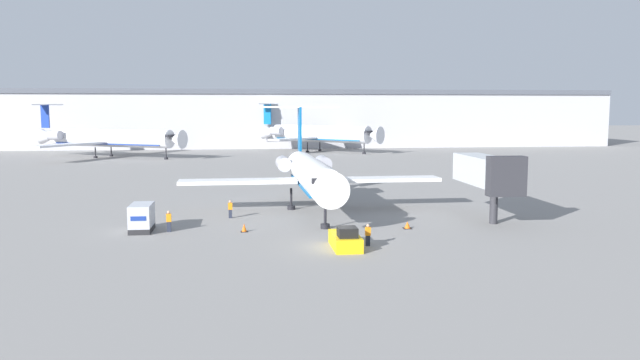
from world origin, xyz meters
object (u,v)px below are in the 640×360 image
airplane_parked_far_left (317,134)px  traffic_cone_right (407,225)px  airplane_parked_far_right (107,138)px  airplane_main (311,173)px  luggage_cart (142,218)px  worker_near_tug (368,235)px  jet_bridge (487,172)px  pushback_tug (345,240)px  worker_on_apron (169,221)px  traffic_cone_left (244,228)px  worker_by_wing (230,209)px

airplane_parked_far_left → traffic_cone_right: bearing=-92.0°
traffic_cone_right → airplane_parked_far_right: (-41.86, 82.53, 3.75)m
traffic_cone_right → airplane_parked_far_left: (3.31, 93.88, 3.96)m
airplane_parked_far_left → airplane_main: bearing=-97.1°
airplane_parked_far_left → luggage_cart: bearing=-105.5°
worker_near_tug → jet_bridge: size_ratio=0.16×
pushback_tug → worker_on_apron: 15.61m
traffic_cone_left → jet_bridge: jet_bridge is taller
luggage_cart → airplane_parked_far_left: airplane_parked_far_left is taller
luggage_cart → worker_on_apron: size_ratio=1.91×
airplane_main → traffic_cone_left: size_ratio=38.14×
luggage_cart → airplane_parked_far_right: 83.40m
airplane_parked_far_right → traffic_cone_right: bearing=-63.1°
traffic_cone_left → luggage_cart: bearing=171.6°
traffic_cone_left → airplane_parked_far_left: (17.11, 93.60, 3.92)m
pushback_tug → traffic_cone_right: 9.32m
worker_by_wing → airplane_parked_far_left: 88.91m
traffic_cone_left → traffic_cone_right: bearing=-1.2°
luggage_cart → worker_by_wing: luggage_cart is taller
luggage_cart → worker_by_wing: bearing=37.2°
pushback_tug → luggage_cart: (-15.80, 8.25, 0.52)m
worker_near_tug → worker_by_wing: (-10.41, 13.14, 0.02)m
worker_by_wing → airplane_parked_far_right: 80.24m
airplane_main → traffic_cone_left: 12.76m
airplane_main → worker_on_apron: bearing=-143.5°
airplane_main → traffic_cone_right: 13.19m
pushback_tug → traffic_cone_right: pushback_tug is taller
pushback_tug → airplane_parked_far_right: bearing=111.6°
worker_by_wing → traffic_cone_right: bearing=-24.8°
worker_near_tug → worker_on_apron: 16.93m
worker_near_tug → traffic_cone_right: bearing=52.9°
worker_on_apron → jet_bridge: size_ratio=0.17×
airplane_main → luggage_cart: (-15.17, -9.05, -2.59)m
jet_bridge → worker_near_tug: bearing=-144.0°
traffic_cone_right → airplane_parked_far_right: airplane_parked_far_right is taller
worker_on_apron → traffic_cone_right: 20.02m
worker_by_wing → airplane_parked_far_left: bearing=78.1°
traffic_cone_right → airplane_parked_far_left: airplane_parked_far_left is taller
pushback_tug → airplane_parked_far_right: size_ratio=0.12×
airplane_parked_far_left → jet_bridge: (4.87, -90.71, 0.19)m
worker_near_tug → worker_by_wing: 16.77m
traffic_cone_left → airplane_parked_far_right: size_ratio=0.02×
worker_near_tug → worker_on_apron: worker_on_apron is taller
luggage_cart → traffic_cone_left: luggage_cart is taller
airplane_main → airplane_parked_far_left: 83.95m
worker_near_tug → traffic_cone_right: size_ratio=2.31×
airplane_parked_far_left → airplane_parked_far_right: bearing=-165.9°
traffic_cone_right → airplane_parked_far_left: size_ratio=0.02×
worker_near_tug → traffic_cone_left: worker_near_tug is taller
airplane_parked_far_right → pushback_tug: bearing=-68.4°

